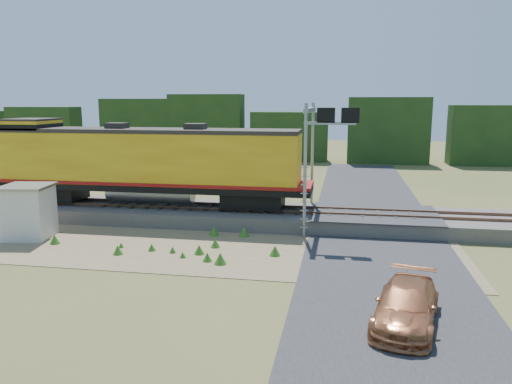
% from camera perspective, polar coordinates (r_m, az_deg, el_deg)
% --- Properties ---
extents(ground, '(140.00, 140.00, 0.00)m').
position_cam_1_polar(ground, '(23.90, -2.99, -6.90)').
color(ground, '#475123').
rests_on(ground, ground).
extents(ballast, '(70.00, 5.00, 0.80)m').
position_cam_1_polar(ballast, '(29.46, -0.36, -2.74)').
color(ballast, slate).
rests_on(ballast, ground).
extents(rails, '(70.00, 1.54, 0.16)m').
position_cam_1_polar(rails, '(29.36, -0.36, -1.83)').
color(rails, brown).
rests_on(rails, ballast).
extents(dirt_shoulder, '(26.00, 8.00, 0.03)m').
position_cam_1_polar(dirt_shoulder, '(24.86, -7.25, -6.25)').
color(dirt_shoulder, '#8C7754').
rests_on(dirt_shoulder, ground).
extents(road, '(7.00, 66.00, 0.86)m').
position_cam_1_polar(road, '(24.07, 14.01, -6.86)').
color(road, '#38383A').
rests_on(road, ground).
extents(tree_line_north, '(130.00, 3.00, 6.50)m').
position_cam_1_polar(tree_line_north, '(60.57, 5.18, 6.57)').
color(tree_line_north, '#1A3814').
rests_on(tree_line_north, ground).
extents(weed_clumps, '(15.00, 6.20, 0.56)m').
position_cam_1_polar(weed_clumps, '(24.99, -10.83, -6.30)').
color(weed_clumps, '#366D1F').
rests_on(weed_clumps, ground).
extents(locomotive, '(19.58, 2.99, 5.05)m').
position_cam_1_polar(locomotive, '(30.81, -12.60, 3.36)').
color(locomotive, black).
rests_on(locomotive, rails).
extents(shed, '(2.71, 2.71, 2.81)m').
position_cam_1_polar(shed, '(28.54, -24.58, -2.03)').
color(shed, silver).
rests_on(shed, ground).
extents(signal_gantry, '(2.77, 6.20, 6.98)m').
position_cam_1_polar(signal_gantry, '(27.65, 6.78, 6.48)').
color(signal_gantry, gray).
rests_on(signal_gantry, ground).
extents(car, '(2.79, 4.85, 1.32)m').
position_cam_1_polar(car, '(17.05, 16.81, -12.28)').
color(car, '#B16A41').
rests_on(car, ground).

